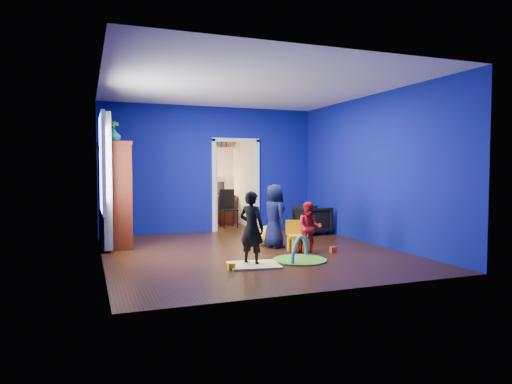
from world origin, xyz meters
name	(u,v)px	position (x,y,z in m)	size (l,w,h in m)	color
floor	(251,252)	(0.00, 0.00, 0.00)	(5.00, 5.50, 0.01)	black
ceiling	(251,86)	(0.00, 0.00, 2.90)	(5.00, 5.50, 0.01)	white
wall_back	(211,169)	(0.00, 2.75, 1.45)	(5.00, 0.02, 2.90)	navy
wall_front	(330,171)	(0.00, -2.75, 1.45)	(5.00, 0.02, 2.90)	navy
wall_left	(101,170)	(-2.50, 0.00, 1.45)	(0.02, 5.50, 2.90)	navy
wall_right	(372,170)	(2.50, 0.00, 1.45)	(0.02, 5.50, 2.90)	navy
alcove	(225,177)	(0.60, 3.62, 1.25)	(1.00, 1.75, 2.50)	silver
armchair	(313,220)	(2.04, 1.58, 0.31)	(0.67, 0.69, 0.63)	black
child_black	(252,228)	(-0.36, -1.01, 0.57)	(0.41, 0.27, 1.13)	black
child_navy	(274,216)	(0.55, 0.27, 0.59)	(0.58, 0.38, 1.18)	#0E1533
toddler_red	(309,228)	(0.90, -0.47, 0.45)	(0.43, 0.34, 0.89)	red
vase	(114,135)	(-2.22, 1.16, 2.07)	(0.22, 0.22, 0.23)	#0D6068
potted_plant	(113,132)	(-2.22, 1.68, 2.18)	(0.24, 0.24, 0.43)	#3D8F34
tv_armoire	(114,195)	(-2.22, 1.46, 0.98)	(0.58, 1.14, 1.96)	#3E110A
crt_tv	(117,192)	(-2.18, 1.46, 1.02)	(0.46, 0.70, 0.54)	silver
yellow_blanket	(254,265)	(-0.36, -1.11, 0.01)	(0.75, 0.60, 0.03)	#F2E07A
hopper_ball	(267,236)	(0.50, 0.52, 0.19)	(0.38, 0.38, 0.38)	yellow
kid_chair	(296,238)	(0.75, -0.27, 0.25)	(0.28, 0.28, 0.50)	yellow
play_mat	(300,260)	(0.46, -1.00, 0.01)	(0.87, 0.87, 0.02)	green
toy_arch	(300,259)	(0.46, -1.00, 0.02)	(0.78, 0.78, 0.05)	#3F8CD8
window_left	(101,164)	(-2.48, 0.35, 1.55)	(0.03, 0.95, 1.55)	white
curtain	(107,181)	(-2.37, 0.90, 1.25)	(0.14, 0.42, 2.40)	slate
doorway	(236,186)	(0.60, 2.75, 1.05)	(1.16, 0.10, 2.10)	white
study_desk	(218,209)	(0.60, 4.26, 0.38)	(0.88, 0.44, 0.75)	#3D140A
desk_monitor	(217,188)	(0.60, 4.38, 0.95)	(0.40, 0.05, 0.32)	black
desk_lamp	(208,189)	(0.32, 4.32, 0.93)	(0.14, 0.14, 0.14)	#FFD88C
folding_chair	(229,209)	(0.60, 3.30, 0.46)	(0.40, 0.40, 0.92)	black
book_shelf	(217,148)	(0.60, 4.37, 2.02)	(0.88, 0.24, 0.04)	white
toy_0	(333,250)	(1.32, -0.57, 0.05)	(0.10, 0.08, 0.10)	#E74626
toy_1	(307,235)	(1.65, 1.10, 0.06)	(0.11, 0.11, 0.11)	#2398C9
toy_2	(231,267)	(-0.77, -1.27, 0.05)	(0.10, 0.08, 0.10)	yellow
toy_3	(277,243)	(0.68, 0.41, 0.06)	(0.11, 0.11, 0.11)	green
toy_4	(296,244)	(0.99, 0.23, 0.05)	(0.10, 0.08, 0.10)	#CB4CBC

